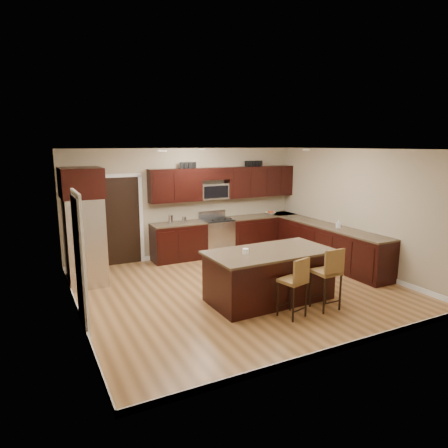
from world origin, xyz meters
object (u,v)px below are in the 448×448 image
island (269,277)px  refrigerator (84,225)px  stool_right (329,272)px  range (216,237)px  stool_mid (295,281)px

island → refrigerator: 3.79m
stool_right → refrigerator: bearing=136.3°
stool_right → refrigerator: size_ratio=0.46×
stool_right → island: bearing=126.5°
range → refrigerator: bearing=-167.0°
stool_mid → refrigerator: 4.31m
stool_mid → refrigerator: refrigerator is taller
island → refrigerator: (-2.82, 2.41, 0.78)m
range → island: 3.21m
island → stool_right: bearing=-54.2°
stool_right → refrigerator: (-3.46, 3.25, 0.53)m
range → stool_right: 4.03m
stool_mid → stool_right: stool_right is taller
range → island: size_ratio=0.48×
range → stool_mid: range is taller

